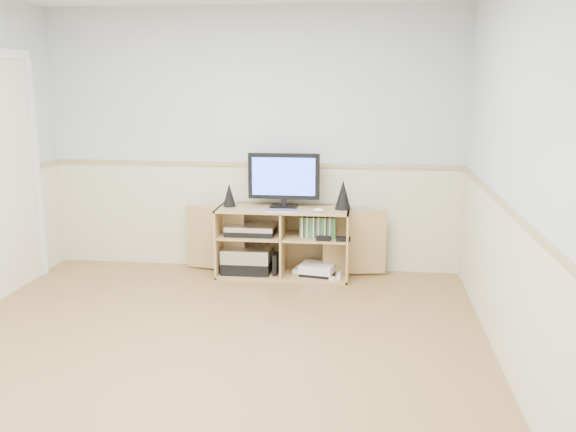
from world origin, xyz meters
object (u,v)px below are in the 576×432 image
object	(u,v)px
media_cabinet	(284,240)
keyboard	(282,211)
monitor	(284,178)
game_consoles	(316,269)

from	to	relation	value
media_cabinet	keyboard	size ratio (longest dim) A/B	6.36
monitor	media_cabinet	bearing A→B (deg)	90.00
monitor	game_consoles	xyz separation A→B (m)	(0.32, -0.06, -0.86)
monitor	game_consoles	size ratio (longest dim) A/B	1.45
monitor	game_consoles	bearing A→B (deg)	-10.82
media_cabinet	game_consoles	xyz separation A→B (m)	(0.32, -0.07, -0.26)
media_cabinet	monitor	size ratio (longest dim) A/B	2.89
monitor	keyboard	size ratio (longest dim) A/B	2.20
keyboard	media_cabinet	bearing A→B (deg)	90.53
keyboard	game_consoles	bearing A→B (deg)	21.47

